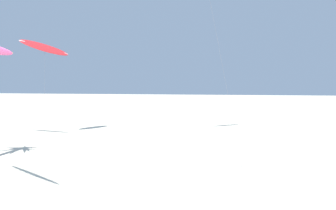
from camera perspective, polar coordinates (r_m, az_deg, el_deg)
flying_kite_3 at (r=47.85m, az=-18.74°, el=8.48°), size 4.65×8.59×13.02m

